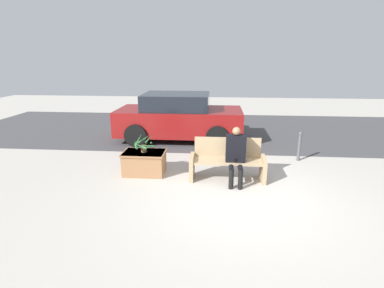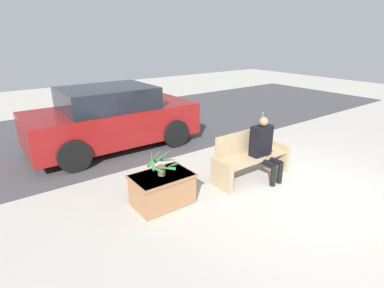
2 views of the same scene
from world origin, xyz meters
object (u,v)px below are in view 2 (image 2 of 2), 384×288
(bench, at_px, (250,157))
(bollard_post, at_px, (262,125))
(planter_box, at_px, (162,188))
(potted_plant, at_px, (161,164))
(person_seated, at_px, (264,146))
(parked_car, at_px, (112,118))

(bench, relative_size, bollard_post, 2.13)
(planter_box, bearing_deg, potted_plant, -123.56)
(bench, bearing_deg, planter_box, 175.74)
(person_seated, relative_size, planter_box, 1.25)
(person_seated, relative_size, potted_plant, 2.37)
(planter_box, height_order, potted_plant, potted_plant)
(bollard_post, bearing_deg, bench, -144.26)
(planter_box, relative_size, bollard_post, 1.26)
(bench, distance_m, potted_plant, 1.97)
(bench, height_order, bollard_post, bench)
(planter_box, relative_size, parked_car, 0.25)
(bench, height_order, parked_car, parked_car)
(parked_car, distance_m, bollard_post, 3.90)
(potted_plant, bearing_deg, bollard_post, 17.92)
(planter_box, relative_size, potted_plant, 1.89)
(bench, bearing_deg, potted_plant, 175.90)
(bench, bearing_deg, parked_car, 115.03)
(person_seated, bearing_deg, parked_car, 116.16)
(person_seated, height_order, bollard_post, person_seated)
(parked_car, xyz_separation_m, bollard_post, (3.44, -1.82, -0.35))
(planter_box, bearing_deg, bollard_post, 17.86)
(bench, distance_m, planter_box, 1.95)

